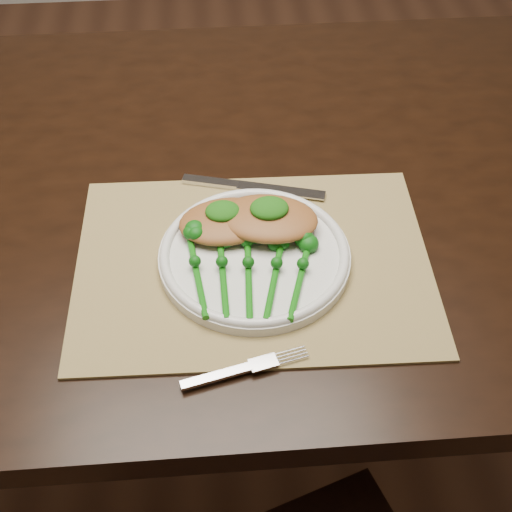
{
  "coord_description": "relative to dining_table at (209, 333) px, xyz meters",
  "views": [
    {
      "loc": [
        0.08,
        -0.92,
        1.44
      ],
      "look_at": [
        0.13,
        -0.29,
        0.78
      ],
      "focal_mm": 50.0,
      "sensor_mm": 36.0,
      "label": 1
    }
  ],
  "objects": [
    {
      "name": "dining_table",
      "position": [
        0.0,
        0.0,
        0.0
      ],
      "size": [
        1.6,
        0.9,
        0.75
      ],
      "rotation": [
        0.0,
        0.0,
        -0.0
      ],
      "color": "black",
      "rests_on": "ground"
    },
    {
      "name": "broccolini_bundle",
      "position": [
        0.06,
        -0.22,
        0.4
      ],
      "size": [
        0.17,
        0.18,
        0.04
      ],
      "rotation": [
        0.0,
        0.0,
        -0.11
      ],
      "color": "#10610C",
      "rests_on": "dinner_plate"
    },
    {
      "name": "pesto_dollop_left",
      "position": [
        0.03,
        -0.12,
        0.42
      ],
      "size": [
        0.05,
        0.04,
        0.02
      ],
      "primitive_type": "ellipsoid",
      "color": "#10460A",
      "rests_on": "chicken_fillet_left"
    },
    {
      "name": "knife",
      "position": [
        0.06,
        -0.03,
        0.38
      ],
      "size": [
        0.21,
        0.07,
        0.01
      ],
      "rotation": [
        0.0,
        0.0,
        -0.27
      ],
      "color": "silver",
      "rests_on": "placemat"
    },
    {
      "name": "floor",
      "position": [
        -0.06,
        0.1,
        -0.38
      ],
      "size": [
        4.0,
        4.0,
        0.0
      ],
      "primitive_type": "plane",
      "color": "#512E1C",
      "rests_on": "ground"
    },
    {
      "name": "placemat",
      "position": [
        0.07,
        -0.18,
        0.37
      ],
      "size": [
        0.47,
        0.35,
        0.0
      ],
      "primitive_type": "cube",
      "rotation": [
        0.0,
        0.0,
        -0.02
      ],
      "color": "#947E4B",
      "rests_on": "dining_table"
    },
    {
      "name": "dinner_plate",
      "position": [
        0.07,
        -0.18,
        0.39
      ],
      "size": [
        0.25,
        0.25,
        0.02
      ],
      "color": "silver",
      "rests_on": "placemat"
    },
    {
      "name": "pesto_dollop_right",
      "position": [
        0.1,
        -0.13,
        0.43
      ],
      "size": [
        0.05,
        0.04,
        0.02
      ],
      "primitive_type": "ellipsoid",
      "color": "#10460A",
      "rests_on": "chicken_fillet_right"
    },
    {
      "name": "chicken_fillet_right",
      "position": [
        0.09,
        -0.13,
        0.41
      ],
      "size": [
        0.15,
        0.12,
        0.03
      ],
      "primitive_type": "ellipsoid",
      "rotation": [
        0.0,
        0.0,
        -0.19
      ],
      "color": "#9A5E2C",
      "rests_on": "dinner_plate"
    },
    {
      "name": "fork",
      "position": [
        0.06,
        -0.35,
        0.38
      ],
      "size": [
        0.15,
        0.05,
        0.0
      ],
      "rotation": [
        0.0,
        0.0,
        0.24
      ],
      "color": "silver",
      "rests_on": "placemat"
    },
    {
      "name": "chicken_fillet_left",
      "position": [
        0.04,
        -0.13,
        0.4
      ],
      "size": [
        0.14,
        0.1,
        0.03
      ],
      "primitive_type": "ellipsoid",
      "rotation": [
        0.0,
        0.0,
        0.12
      ],
      "color": "#9A5E2C",
      "rests_on": "dinner_plate"
    }
  ]
}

